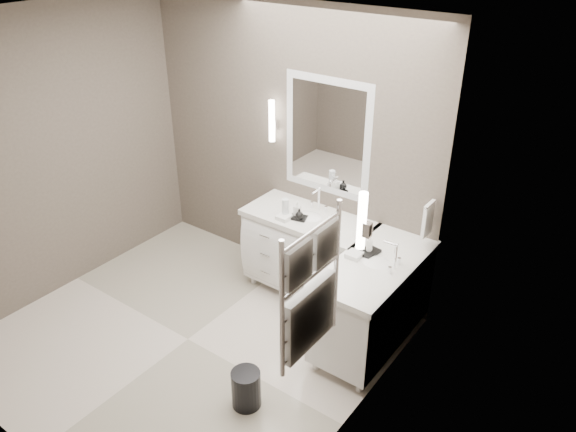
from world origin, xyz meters
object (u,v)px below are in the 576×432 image
Objects in this scene: vanity_back at (309,250)px; towel_ladder at (310,296)px; vanity_right at (373,299)px; waste_bin at (246,389)px.

towel_ladder is at bearing -55.90° from vanity_back.
vanity_right reaches higher than waste_bin.
vanity_back is at bearing 159.62° from vanity_right.
vanity_back is 0.93m from vanity_right.
waste_bin is (-0.43, -1.16, -0.33)m from vanity_right.
vanity_back is 3.93× the size of waste_bin.
vanity_right is 3.93× the size of waste_bin.
vanity_back is 2.16m from towel_ladder.
towel_ladder reaches higher than vanity_right.
vanity_right is 1.60m from towel_ladder.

